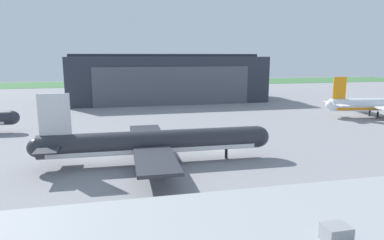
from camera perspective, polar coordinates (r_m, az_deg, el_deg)
ground_plane at (r=74.55m, az=5.21°, el=-5.00°), size 440.00×440.00×0.00m
grass_field_strip at (r=258.22m, az=-7.85°, el=6.14°), size 440.00×56.00×0.08m
maintenance_hangar at (r=157.45m, az=-4.25°, el=6.97°), size 84.16×36.67×20.87m
airliner_far_right at (r=128.71m, az=28.70°, el=2.25°), size 36.55×31.02×13.39m
airliner_near_left at (r=64.82m, az=-6.19°, el=-3.79°), size 45.30×35.03×13.66m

